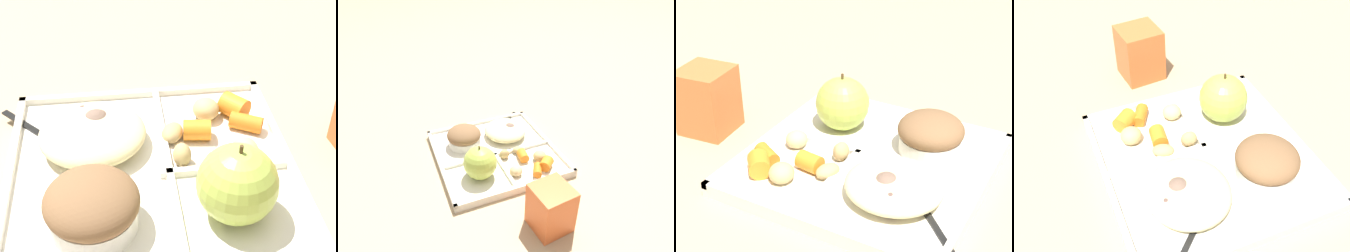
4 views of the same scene
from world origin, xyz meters
TOP-DOWN VIEW (x-y plane):
  - ground at (0.00, 0.00)m, footprint 6.00×6.00m
  - lunch_tray at (-0.00, 0.00)m, footprint 0.31×0.30m
  - green_apple at (-0.07, 0.07)m, footprint 0.08×0.08m
  - bran_muffin at (0.06, 0.07)m, footprint 0.09×0.09m
  - carrot_slice_small at (-0.06, -0.05)m, footprint 0.03×0.03m
  - carrot_slice_large at (-0.12, -0.06)m, footprint 0.04×0.04m
  - carrot_slice_tilted at (-0.11, -0.09)m, footprint 0.04×0.04m
  - potato_chunk_wedge at (-0.03, -0.05)m, footprint 0.03×0.04m
  - potato_chunk_corner at (-0.10, -0.01)m, footprint 0.03×0.03m
  - potato_chunk_large at (-0.03, -0.01)m, footprint 0.02×0.03m
  - potato_chunk_golden at (-0.07, -0.09)m, footprint 0.04×0.04m
  - egg_noodle_pile at (0.06, -0.05)m, footprint 0.12×0.11m
  - meatball_side at (0.05, -0.04)m, footprint 0.03×0.03m
  - meatball_back at (0.06, -0.06)m, footprint 0.04×0.04m
  - meatball_front at (0.07, -0.08)m, footprint 0.03×0.03m
  - plastic_fork at (0.11, -0.06)m, footprint 0.12×0.12m
  - milk_carton at (-0.25, -0.02)m, footprint 0.08×0.08m

SIDE VIEW (x-z plane):
  - ground at x=0.00m, z-range 0.00..0.00m
  - lunch_tray at x=0.00m, z-range 0.00..0.02m
  - plastic_fork at x=0.11m, z-range 0.01..0.01m
  - potato_chunk_wedge at x=-0.03m, z-range 0.01..0.03m
  - carrot_slice_large at x=-0.12m, z-range 0.01..0.03m
  - potato_chunk_corner at x=-0.10m, z-range 0.01..0.04m
  - carrot_slice_small at x=-0.06m, z-range 0.01..0.04m
  - potato_chunk_golden at x=-0.07m, z-range 0.01..0.04m
  - potato_chunk_large at x=-0.03m, z-range 0.01..0.04m
  - carrot_slice_tilted at x=-0.11m, z-range 0.01..0.04m
  - meatball_side at x=0.05m, z-range 0.01..0.04m
  - meatball_front at x=0.07m, z-range 0.01..0.04m
  - egg_noodle_pile at x=0.06m, z-range 0.01..0.05m
  - meatball_back at x=0.06m, z-range 0.01..0.05m
  - bran_muffin at x=0.06m, z-range 0.01..0.07m
  - milk_carton at x=-0.25m, z-range 0.00..0.10m
  - green_apple at x=-0.07m, z-range 0.01..0.09m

